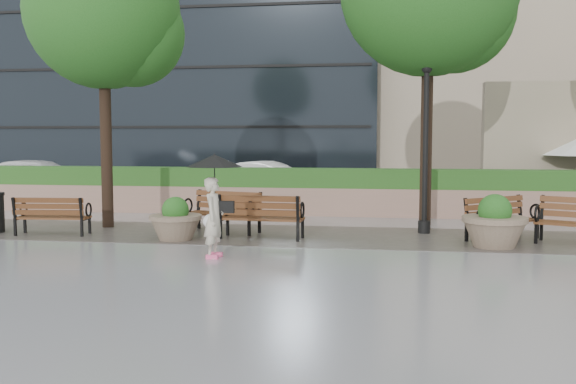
# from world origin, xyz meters

# --- Properties ---
(ground) EXTENTS (100.00, 100.00, 0.00)m
(ground) POSITION_xyz_m (0.00, 0.00, 0.00)
(ground) COLOR gray
(ground) RESTS_ON ground
(cobble_strip) EXTENTS (28.00, 3.20, 0.01)m
(cobble_strip) POSITION_xyz_m (0.00, 3.00, 0.01)
(cobble_strip) COLOR #383330
(cobble_strip) RESTS_ON ground
(hedge_wall) EXTENTS (24.00, 0.80, 1.35)m
(hedge_wall) POSITION_xyz_m (0.00, 7.00, 0.66)
(hedge_wall) COLOR #976F61
(hedge_wall) RESTS_ON ground
(asphalt_street) EXTENTS (40.00, 7.00, 0.00)m
(asphalt_street) POSITION_xyz_m (0.00, 11.00, 0.00)
(asphalt_street) COLOR black
(asphalt_street) RESTS_ON ground
(bench_0) EXTENTS (1.70, 0.79, 0.89)m
(bench_0) POSITION_xyz_m (-6.16, 2.22, 0.26)
(bench_0) COLOR brown
(bench_0) RESTS_ON ground
(bench_1) EXTENTS (1.91, 1.20, 0.96)m
(bench_1) POSITION_xyz_m (-2.37, 3.24, 0.29)
(bench_1) COLOR brown
(bench_1) RESTS_ON ground
(bench_2) EXTENTS (1.90, 0.86, 0.99)m
(bench_2) POSITION_xyz_m (-1.28, 2.42, 0.30)
(bench_2) COLOR brown
(bench_2) RESTS_ON ground
(bench_3) EXTENTS (1.79, 1.62, 0.94)m
(bench_3) POSITION_xyz_m (3.99, 3.05, 0.28)
(bench_3) COLOR brown
(bench_3) RESTS_ON ground
(planter_left) EXTENTS (1.15, 1.15, 0.96)m
(planter_left) POSITION_xyz_m (-3.12, 1.97, 0.38)
(planter_left) COLOR #7F6B56
(planter_left) RESTS_ON ground
(planter_right) EXTENTS (1.32, 1.32, 1.10)m
(planter_right) POSITION_xyz_m (3.66, 2.07, 0.43)
(planter_right) COLOR #7F6B56
(planter_right) RESTS_ON ground
(lamppost) EXTENTS (0.28, 0.28, 3.95)m
(lamppost) POSITION_xyz_m (2.34, 3.78, 1.74)
(lamppost) COLOR black
(lamppost) RESTS_ON ground
(tree_0) EXTENTS (3.78, 3.74, 7.18)m
(tree_0) POSITION_xyz_m (-5.29, 3.70, 5.17)
(tree_0) COLOR black
(tree_0) RESTS_ON ground
(car_left) EXTENTS (4.99, 2.23, 1.42)m
(car_left) POSITION_xyz_m (-10.69, 9.65, 0.71)
(car_left) COLOR white
(car_left) RESTS_ON ground
(car_right) EXTENTS (4.43, 2.23, 1.39)m
(car_right) POSITION_xyz_m (-2.61, 10.60, 0.70)
(car_right) COLOR white
(car_right) RESTS_ON ground
(pedestrian) EXTENTS (1.05, 1.05, 1.93)m
(pedestrian) POSITION_xyz_m (-1.73, 0.14, 1.18)
(pedestrian) COLOR beige
(pedestrian) RESTS_ON ground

